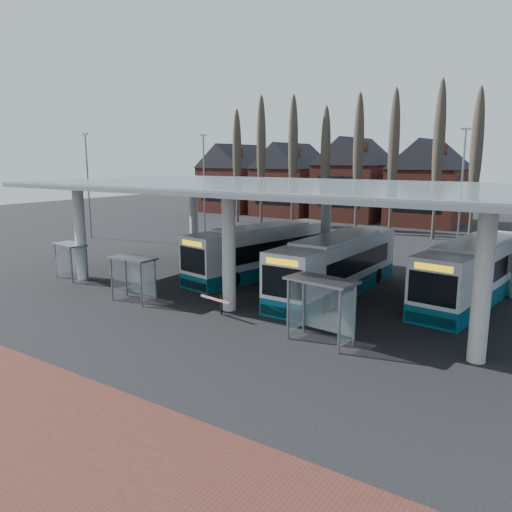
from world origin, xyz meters
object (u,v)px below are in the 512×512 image
Objects in this scene: bus_3 at (473,272)px; shelter_0 at (72,253)px; bus_1 at (263,251)px; bus_2 at (337,266)px; shelter_2 at (323,296)px; shelter_1 at (134,269)px.

shelter_0 is at bearing -151.82° from bus_3.
bus_3 reaches higher than shelter_0.
bus_1 is 6.36m from bus_2.
bus_1 is at bearing 141.24° from shelter_2.
shelter_1 is 0.85× the size of shelter_2.
bus_1 is 1.02× the size of bus_2.
shelter_0 is 0.85× the size of shelter_2.
shelter_0 is at bearing -129.97° from bus_1.
bus_2 reaches higher than shelter_0.
shelter_2 reaches higher than shelter_1.
shelter_2 is (11.40, 0.14, 0.23)m from shelter_1.
bus_1 reaches higher than bus_3.
bus_3 is (6.93, 2.79, -0.00)m from bus_2.
shelter_1 is (-8.43, -7.81, 0.21)m from bus_2.
bus_3 is 4.56× the size of shelter_0.
bus_1 reaches higher than shelter_2.
shelter_1 is at bearing -139.55° from bus_3.
bus_2 is 4.51× the size of shelter_1.
bus_1 is at bearing 165.85° from bus_2.
shelter_0 is at bearing -157.25° from bus_2.
bus_3 reaches higher than shelter_1.
shelter_0 is (-22.66, -9.32, 0.13)m from bus_3.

